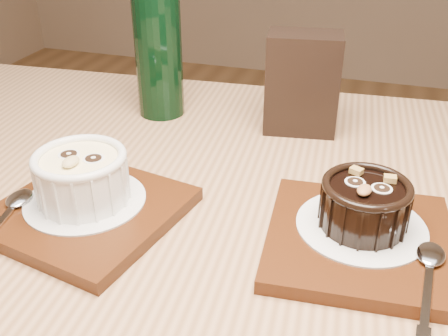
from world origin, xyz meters
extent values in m
cube|color=#8B613D|center=(0.13, -0.10, 0.73)|extent=(1.25, 0.88, 0.04)
cylinder|color=#8B613D|center=(-0.44, 0.21, 0.35)|extent=(0.06, 0.06, 0.71)
cube|color=#441F0B|center=(-0.01, -0.15, 0.76)|extent=(0.21, 0.21, 0.01)
cylinder|color=silver|center=(-0.01, -0.14, 0.77)|extent=(0.13, 0.13, 0.00)
cylinder|color=white|center=(-0.01, -0.14, 0.79)|extent=(0.09, 0.09, 0.05)
cylinder|color=#FFE99B|center=(-0.01, -0.14, 0.82)|extent=(0.08, 0.08, 0.00)
torus|color=white|center=(-0.01, -0.14, 0.82)|extent=(0.10, 0.10, 0.01)
cylinder|color=black|center=(-0.03, -0.13, 0.82)|extent=(0.02, 0.02, 0.00)
cylinder|color=black|center=(0.00, -0.13, 0.82)|extent=(0.02, 0.02, 0.00)
ellipsoid|color=tan|center=(-0.01, -0.15, 0.82)|extent=(0.02, 0.02, 0.01)
cube|color=#441F0B|center=(0.28, -0.11, 0.76)|extent=(0.19, 0.19, 0.01)
cylinder|color=silver|center=(0.28, -0.10, 0.77)|extent=(0.13, 0.13, 0.00)
cylinder|color=black|center=(0.28, -0.10, 0.79)|extent=(0.08, 0.08, 0.04)
cylinder|color=black|center=(0.28, -0.10, 0.81)|extent=(0.07, 0.07, 0.00)
torus|color=black|center=(0.28, -0.10, 0.81)|extent=(0.09, 0.09, 0.01)
cylinder|color=black|center=(0.26, -0.09, 0.81)|extent=(0.02, 0.02, 0.00)
cylinder|color=black|center=(0.29, -0.10, 0.81)|extent=(0.02, 0.02, 0.00)
ellipsoid|color=#955A30|center=(0.27, -0.11, 0.82)|extent=(0.02, 0.02, 0.01)
cube|color=olive|center=(0.26, -0.07, 0.82)|extent=(0.01, 0.01, 0.01)
cube|color=olive|center=(0.30, -0.08, 0.82)|extent=(0.01, 0.01, 0.01)
cube|color=black|center=(0.17, 0.14, 0.82)|extent=(0.11, 0.07, 0.14)
cylinder|color=black|center=(-0.04, 0.14, 0.84)|extent=(0.07, 0.07, 0.18)
camera|label=1|loc=(0.27, -0.55, 1.08)|focal=42.00mm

